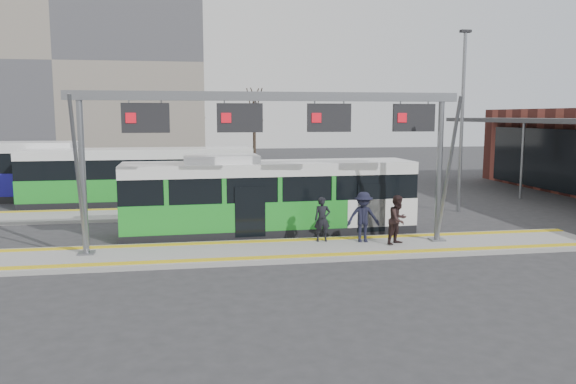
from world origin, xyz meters
The scene contains 15 objects.
ground centered at (0.00, 0.00, 0.00)m, with size 120.00×120.00×0.00m, color #2D2D30.
platform_main centered at (0.00, 0.00, 0.07)m, with size 22.00×3.00×0.15m, color gray.
platform_second centered at (-4.00, 8.00, 0.07)m, with size 20.00×3.00×0.15m, color gray.
tactile_main centered at (0.00, 0.00, 0.16)m, with size 22.00×2.65×0.02m.
tactile_second centered at (-4.00, 9.15, 0.16)m, with size 20.00×0.35×0.02m.
gantry centered at (-0.35, 0.25, 4.30)m, with size 13.00×1.68×5.20m.
apartment_block centered at (-14.00, 36.00, 9.21)m, with size 24.50×12.50×18.40m.
hero_bus centered at (-0.15, 3.22, 1.41)m, with size 11.28×2.69×3.08m.
bg_bus_green centered at (-5.80, 11.49, 1.43)m, with size 11.58×2.48×2.89m.
passenger_a centered at (1.42, 0.85, 0.94)m, with size 0.58×0.38×1.58m, color black.
passenger_b centered at (3.90, -0.02, 1.00)m, with size 0.83×0.65×1.71m, color black.
passenger_c centered at (2.82, 0.50, 1.04)m, with size 1.15×0.66×1.78m, color black.
tree_left centered at (-2.76, 32.26, 5.83)m, with size 1.40×1.40×7.69m.
tree_mid centered at (2.50, 32.95, 5.52)m, with size 1.40×1.40×7.28m.
lamp_east centered at (9.46, 6.64, 4.49)m, with size 0.50×0.25×8.49m.
Camera 1 is at (-3.03, -18.19, 4.57)m, focal length 35.00 mm.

